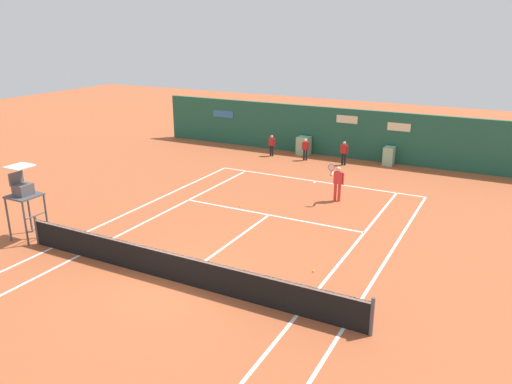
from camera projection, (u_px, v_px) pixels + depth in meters
The scene contains 10 objects.
ground_plane at pixel (187, 274), 15.80m from camera, with size 80.00×80.00×0.01m.
tennis_net at pixel (175, 267), 15.15m from camera, with size 12.10×0.10×1.07m.
sponsor_back_wall at pixel (349, 135), 29.16m from camera, with size 25.00×1.02×2.87m.
umpire_chair at pixel (23, 192), 17.86m from camera, with size 1.00×1.00×2.75m.
player_on_baseline at pixel (338, 181), 22.03m from camera, with size 0.54×0.73×1.82m.
ball_kid_left_post at pixel (344, 152), 27.82m from camera, with size 0.45×0.20×1.34m.
ball_kid_centre_post at pixel (305, 148), 28.85m from camera, with size 0.41×0.19×1.25m.
ball_kid_right_post at pixel (272, 144), 29.79m from camera, with size 0.42×0.19×1.25m.
tennis_ball_mid_court at pixel (240, 206), 21.63m from camera, with size 0.07×0.07×0.07m, color #CCE033.
tennis_ball_by_sideline at pixel (313, 271), 15.91m from camera, with size 0.07×0.07×0.07m, color #CCE033.
Camera 1 is at (8.50, -10.98, 7.42)m, focal length 35.38 mm.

